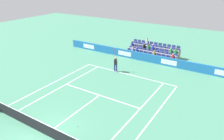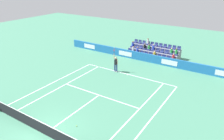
# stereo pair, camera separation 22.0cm
# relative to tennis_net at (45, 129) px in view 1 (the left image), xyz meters

# --- Properties ---
(ground_plane) EXTENTS (80.00, 80.00, 0.00)m
(ground_plane) POSITION_rel_tennis_net_xyz_m (0.00, 0.00, -0.49)
(ground_plane) COLOR #47896B
(line_baseline) EXTENTS (10.97, 0.10, 0.01)m
(line_baseline) POSITION_rel_tennis_net_xyz_m (0.00, -11.89, -0.49)
(line_baseline) COLOR white
(line_baseline) RESTS_ON ground
(line_service) EXTENTS (8.23, 0.10, 0.01)m
(line_service) POSITION_rel_tennis_net_xyz_m (0.00, -6.40, -0.49)
(line_service) COLOR white
(line_service) RESTS_ON ground
(line_centre_service) EXTENTS (0.10, 6.40, 0.01)m
(line_centre_service) POSITION_rel_tennis_net_xyz_m (0.00, -3.20, -0.49)
(line_centre_service) COLOR white
(line_centre_service) RESTS_ON ground
(line_singles_sideline_left) EXTENTS (0.10, 11.89, 0.01)m
(line_singles_sideline_left) POSITION_rel_tennis_net_xyz_m (4.12, -5.95, -0.49)
(line_singles_sideline_left) COLOR white
(line_singles_sideline_left) RESTS_ON ground
(line_singles_sideline_right) EXTENTS (0.10, 11.89, 0.01)m
(line_singles_sideline_right) POSITION_rel_tennis_net_xyz_m (-4.12, -5.95, -0.49)
(line_singles_sideline_right) COLOR white
(line_singles_sideline_right) RESTS_ON ground
(line_doubles_sideline_left) EXTENTS (0.10, 11.89, 0.01)m
(line_doubles_sideline_left) POSITION_rel_tennis_net_xyz_m (5.49, -5.95, -0.49)
(line_doubles_sideline_left) COLOR white
(line_doubles_sideline_left) RESTS_ON ground
(line_doubles_sideline_right) EXTENTS (0.10, 11.89, 0.01)m
(line_doubles_sideline_right) POSITION_rel_tennis_net_xyz_m (-5.49, -5.95, -0.49)
(line_doubles_sideline_right) COLOR white
(line_doubles_sideline_right) RESTS_ON ground
(line_centre_mark) EXTENTS (0.10, 0.20, 0.01)m
(line_centre_mark) POSITION_rel_tennis_net_xyz_m (0.00, -11.79, -0.49)
(line_centre_mark) COLOR white
(line_centre_mark) RESTS_ON ground
(sponsor_barrier) EXTENTS (24.31, 0.22, 1.07)m
(sponsor_barrier) POSITION_rel_tennis_net_xyz_m (0.00, -16.63, 0.04)
(sponsor_barrier) COLOR #1E66AD
(sponsor_barrier) RESTS_ON ground
(tennis_net) EXTENTS (11.97, 0.10, 1.07)m
(tennis_net) POSITION_rel_tennis_net_xyz_m (0.00, 0.00, 0.00)
(tennis_net) COLOR #33383D
(tennis_net) RESTS_ON ground
(tennis_player) EXTENTS (0.53, 0.38, 2.85)m
(tennis_player) POSITION_rel_tennis_net_xyz_m (1.58, -11.79, 0.50)
(tennis_player) COLOR navy
(tennis_player) RESTS_ON ground
(stadium_stand) EXTENTS (6.82, 2.85, 2.19)m
(stadium_stand) POSITION_rel_tennis_net_xyz_m (0.00, -18.93, 0.06)
(stadium_stand) COLOR gray
(stadium_stand) RESTS_ON ground
(loose_tennis_ball) EXTENTS (0.07, 0.07, 0.07)m
(loose_tennis_ball) POSITION_rel_tennis_net_xyz_m (-1.29, -1.86, -0.46)
(loose_tennis_ball) COLOR #D1E533
(loose_tennis_ball) RESTS_ON ground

